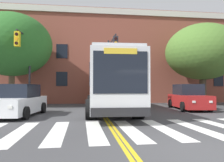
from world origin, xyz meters
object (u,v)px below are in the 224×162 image
Objects in this scene: car_red_far_lane at (188,98)px; street_tree_curbside_large at (202,52)px; traffic_light_overhead at (111,59)px; street_tree_curbside_small at (12,45)px; city_bus at (109,83)px; car_white_near_lane at (19,102)px; traffic_light_far_corner at (25,56)px.

street_tree_curbside_large is (3.06, 3.32, 3.98)m from car_red_far_lane.
traffic_light_overhead is (-5.43, 2.19, 3.06)m from car_red_far_lane.
car_red_far_lane is 6.60m from traffic_light_overhead.
traffic_light_overhead is at bearing -11.88° from street_tree_curbside_small.
city_bus is 2.44× the size of car_white_near_lane.
city_bus is 6.64m from traffic_light_far_corner.
traffic_light_far_corner is at bearing 160.13° from city_bus.
car_white_near_lane is at bearing -69.10° from street_tree_curbside_small.
car_white_near_lane is 7.96m from street_tree_curbside_small.
car_red_far_lane is at bearing -16.06° from street_tree_curbside_small.
city_bus is at bearing 17.54° from car_white_near_lane.
traffic_light_overhead is at bearing 158.02° from car_red_far_lane.
car_red_far_lane reaches higher than car_white_near_lane.
traffic_light_overhead is (6.45, 0.71, 0.01)m from traffic_light_far_corner.
traffic_light_overhead is 8.38m from street_tree_curbside_small.
street_tree_curbside_small reaches higher than street_tree_curbside_large.
car_white_near_lane is at bearing -79.33° from traffic_light_far_corner.
city_bus is 1.99× the size of traffic_light_far_corner.
city_bus reaches higher than car_red_far_lane.
city_bus is 5.60m from car_white_near_lane.
street_tree_curbside_large is at bearing 7.57° from traffic_light_overhead.
traffic_light_overhead reaches higher than car_white_near_lane.
traffic_light_overhead reaches higher than city_bus.
traffic_light_far_corner is (-0.72, 3.81, 3.08)m from car_white_near_lane.
traffic_light_far_corner is 6.49m from traffic_light_overhead.
street_tree_curbside_large reaches higher than car_white_near_lane.
street_tree_curbside_large is 16.61m from street_tree_curbside_small.
traffic_light_overhead is 0.67× the size of street_tree_curbside_large.
car_white_near_lane is 4.95m from traffic_light_far_corner.
street_tree_curbside_large is at bearing 23.98° from city_bus.
traffic_light_overhead is (5.73, 4.52, 3.09)m from car_white_near_lane.
traffic_light_far_corner is 0.68× the size of street_tree_curbside_large.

